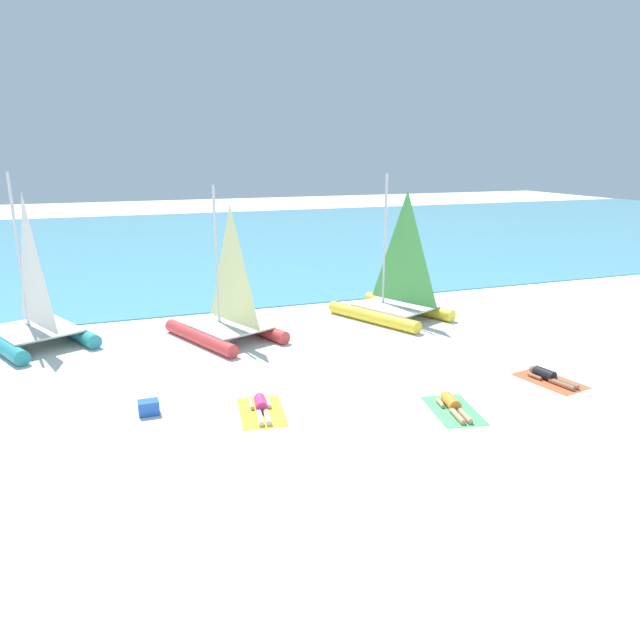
{
  "coord_description": "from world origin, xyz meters",
  "views": [
    {
      "loc": [
        -6.1,
        -11.52,
        6.31
      ],
      "look_at": [
        0.0,
        5.21,
        1.2
      ],
      "focal_mm": 33.18,
      "sensor_mm": 36.0,
      "label": 1
    }
  ],
  "objects": [
    {
      "name": "cooler_box",
      "position": [
        -5.48,
        2.6,
        0.18
      ],
      "size": [
        0.5,
        0.36,
        0.36
      ],
      "primitive_type": "cube",
      "color": "blue",
      "rests_on": "ground"
    },
    {
      "name": "sailboat_teal",
      "position": [
        -8.61,
        9.72,
        0.84
      ],
      "size": [
        4.33,
        5.1,
        5.66
      ],
      "rotation": [
        0.0,
        0.0,
        0.43
      ],
      "color": "teal",
      "rests_on": "ground"
    },
    {
      "name": "sailboat_yellow",
      "position": [
        4.23,
        8.43,
        0.82
      ],
      "size": [
        4.21,
        4.95,
        5.5
      ],
      "rotation": [
        0.0,
        0.0,
        0.43
      ],
      "color": "yellow",
      "rests_on": "ground"
    },
    {
      "name": "towel_left",
      "position": [
        -2.82,
        1.75,
        0.01
      ],
      "size": [
        1.36,
        2.04,
        0.01
      ],
      "primitive_type": "cube",
      "rotation": [
        0.0,
        0.0,
        -0.14
      ],
      "color": "yellow",
      "rests_on": "ground"
    },
    {
      "name": "ground_plane",
      "position": [
        0.0,
        10.0,
        0.0
      ],
      "size": [
        120.0,
        120.0,
        0.0
      ],
      "primitive_type": "plane",
      "color": "white"
    },
    {
      "name": "sailboat_red",
      "position": [
        -2.39,
        8.02,
        0.78
      ],
      "size": [
        3.86,
        4.66,
        5.21
      ],
      "rotation": [
        0.0,
        0.0,
        0.39
      ],
      "color": "#CC3838",
      "rests_on": "ground"
    },
    {
      "name": "sunbather_left",
      "position": [
        -2.81,
        1.82,
        0.13
      ],
      "size": [
        0.63,
        1.57,
        0.3
      ],
      "rotation": [
        0.0,
        0.0,
        -0.14
      ],
      "color": "#D83372",
      "rests_on": "towel_left"
    },
    {
      "name": "sunbather_middle",
      "position": [
        1.77,
        0.25,
        0.13
      ],
      "size": [
        0.67,
        1.56,
        0.3
      ],
      "rotation": [
        0.0,
        0.0,
        -0.18
      ],
      "color": "orange",
      "rests_on": "towel_middle"
    },
    {
      "name": "sunbather_right",
      "position": [
        5.41,
        1.03,
        0.13
      ],
      "size": [
        0.7,
        1.56,
        0.3
      ],
      "rotation": [
        0.0,
        0.0,
        0.2
      ],
      "color": "black",
      "rests_on": "towel_right"
    },
    {
      "name": "towel_middle",
      "position": [
        1.75,
        0.19,
        0.01
      ],
      "size": [
        1.42,
        2.06,
        0.01
      ],
      "primitive_type": "cube",
      "rotation": [
        0.0,
        0.0,
        -0.18
      ],
      "color": "#4CB266",
      "rests_on": "ground"
    },
    {
      "name": "towel_right",
      "position": [
        5.42,
        0.97,
        0.01
      ],
      "size": [
        1.46,
        2.08,
        0.01
      ],
      "primitive_type": "cube",
      "rotation": [
        0.0,
        0.0,
        0.2
      ],
      "color": "#EA5933",
      "rests_on": "ground"
    },
    {
      "name": "ocean_water",
      "position": [
        0.0,
        31.58,
        0.03
      ],
      "size": [
        120.0,
        40.0,
        0.05
      ],
      "primitive_type": "cube",
      "color": "#4C9EB7",
      "rests_on": "ground"
    }
  ]
}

